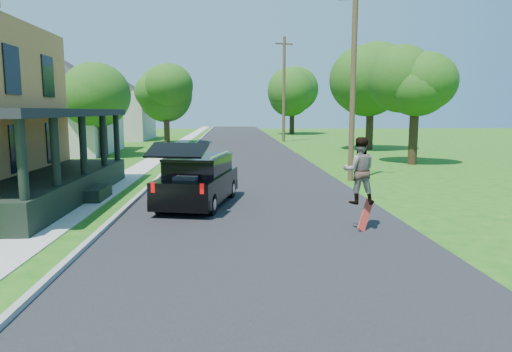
{
  "coord_description": "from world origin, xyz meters",
  "views": [
    {
      "loc": [
        -0.75,
        -9.83,
        3.06
      ],
      "look_at": [
        -0.05,
        3.0,
        1.22
      ],
      "focal_mm": 32.0,
      "sensor_mm": 36.0,
      "label": 1
    }
  ],
  "objects": [
    {
      "name": "tree_left_mid",
      "position": [
        -9.24,
        20.97,
        4.4
      ],
      "size": [
        5.09,
        4.8,
        6.77
      ],
      "rotation": [
        0.0,
        0.0,
        0.15
      ],
      "color": "black",
      "rests_on": "ground"
    },
    {
      "name": "tree_right_near",
      "position": [
        9.62,
        15.76,
        4.68
      ],
      "size": [
        4.21,
        4.01,
        6.84
      ],
      "rotation": [
        0.0,
        0.0,
        0.01
      ],
      "color": "black",
      "rests_on": "ground"
    },
    {
      "name": "neighbor_house_mid",
      "position": [
        -13.5,
        24.0,
        4.19
      ],
      "size": [
        12.78,
        12.78,
        8.3
      ],
      "color": "#AFAA9B",
      "rests_on": "ground"
    },
    {
      "name": "street",
      "position": [
        0.0,
        20.0,
        0.0
      ],
      "size": [
        8.0,
        120.0,
        0.02
      ],
      "primitive_type": "cube",
      "color": "black",
      "rests_on": "ground"
    },
    {
      "name": "ground",
      "position": [
        0.0,
        0.0,
        0.0
      ],
      "size": [
        140.0,
        140.0,
        0.0
      ],
      "primitive_type": "plane",
      "color": "#185110",
      "rests_on": "ground"
    },
    {
      "name": "utility_pole_far",
      "position": [
        4.5,
        35.76,
        5.27
      ],
      "size": [
        1.81,
        0.58,
        10.22
      ],
      "rotation": [
        0.0,
        0.0,
        0.25
      ],
      "color": "#4B3823",
      "rests_on": "ground"
    },
    {
      "name": "curb",
      "position": [
        -4.05,
        20.0,
        0.0
      ],
      "size": [
        0.15,
        120.0,
        0.12
      ],
      "primitive_type": "cube",
      "color": "gray",
      "rests_on": "ground"
    },
    {
      "name": "tree_right_far",
      "position": [
        7.22,
        50.24,
        5.69
      ],
      "size": [
        5.98,
        5.8,
        8.88
      ],
      "rotation": [
        0.0,
        0.0,
        0.0
      ],
      "color": "black",
      "rests_on": "ground"
    },
    {
      "name": "tree_left_far",
      "position": [
        -6.77,
        33.39,
        5.47
      ],
      "size": [
        6.16,
        6.35,
        8.16
      ],
      "rotation": [
        0.0,
        0.0,
        -0.37
      ],
      "color": "black",
      "rests_on": "ground"
    },
    {
      "name": "skateboarder",
      "position": [
        2.5,
        1.5,
        1.55
      ],
      "size": [
        0.9,
        0.74,
        1.71
      ],
      "rotation": [
        0.0,
        0.0,
        3.02
      ],
      "color": "black",
      "rests_on": "ground"
    },
    {
      "name": "utility_pole_near",
      "position": [
        4.5,
        9.82,
        4.27
      ],
      "size": [
        1.43,
        0.51,
        8.29
      ],
      "rotation": [
        0.0,
        0.0,
        -0.28
      ],
      "color": "#4B3823",
      "rests_on": "ground"
    },
    {
      "name": "tree_right_mid",
      "position": [
        10.11,
        25.73,
        5.81
      ],
      "size": [
        7.32,
        7.12,
        9.06
      ],
      "rotation": [
        0.0,
        0.0,
        0.27
      ],
      "color": "black",
      "rests_on": "ground"
    },
    {
      "name": "neighbor_house_far",
      "position": [
        -13.5,
        40.0,
        4.19
      ],
      "size": [
        12.78,
        12.78,
        8.3
      ],
      "color": "#AFAA9B",
      "rests_on": "ground"
    },
    {
      "name": "skateboard",
      "position": [
        2.7,
        1.48,
        0.36
      ],
      "size": [
        0.55,
        0.53,
        0.82
      ],
      "rotation": [
        0.0,
        0.0,
        0.32
      ],
      "color": "#A1170D",
      "rests_on": "ground"
    },
    {
      "name": "black_suv",
      "position": [
        -1.83,
        4.89,
        0.83
      ],
      "size": [
        2.62,
        4.88,
        2.16
      ],
      "rotation": [
        0.0,
        0.0,
        -0.21
      ],
      "color": "black",
      "rests_on": "ground"
    },
    {
      "name": "sidewalk",
      "position": [
        -5.6,
        20.0,
        0.0
      ],
      "size": [
        1.3,
        120.0,
        0.03
      ],
      "primitive_type": "cube",
      "color": "#9B9A92",
      "rests_on": "ground"
    }
  ]
}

